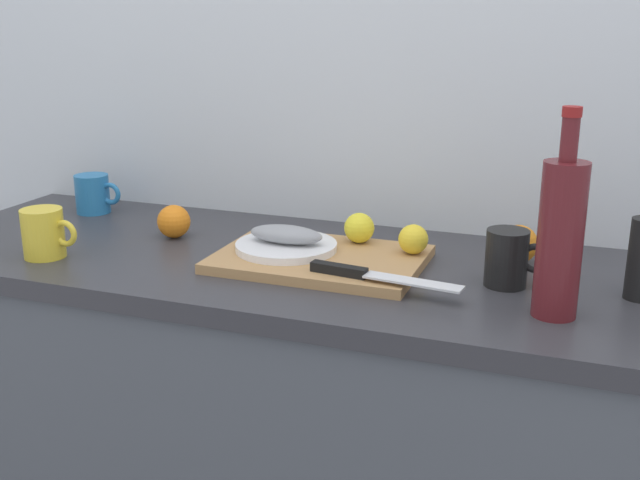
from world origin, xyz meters
name	(u,v)px	position (x,y,z in m)	size (l,w,h in m)	color
back_wall	(410,74)	(0.00, 0.33, 1.25)	(3.20, 0.05, 2.50)	silver
kitchen_counter	(361,464)	(0.00, 0.00, 0.45)	(2.00, 0.60, 0.90)	#4C5159
cutting_board	(320,259)	(-0.09, -0.02, 0.91)	(0.41, 0.29, 0.02)	tan
white_plate	(286,246)	(-0.16, -0.01, 0.93)	(0.21, 0.21, 0.01)	white
fish_fillet	(286,234)	(-0.16, -0.01, 0.95)	(0.15, 0.07, 0.04)	gray
chef_knife	(365,274)	(0.04, -0.12, 0.93)	(0.29, 0.06, 0.02)	silver
lemon_0	(413,239)	(0.08, 0.05, 0.95)	(0.06, 0.06, 0.06)	yellow
lemon_1	(359,228)	(-0.04, 0.09, 0.95)	(0.06, 0.06, 0.06)	yellow
wine_bottle	(560,236)	(0.37, -0.13, 1.04)	(0.07, 0.07, 0.35)	#59191E
coffee_mug_0	(93,194)	(-0.76, 0.17, 0.95)	(0.12, 0.08, 0.10)	#2672B2
coffee_mug_1	(44,233)	(-0.63, -0.17, 0.95)	(0.12, 0.08, 0.10)	yellow
coffee_mug_2	(508,258)	(0.28, -0.01, 0.95)	(0.12, 0.08, 0.11)	black
orange_0	(518,244)	(0.28, 0.13, 0.94)	(0.08, 0.08, 0.08)	orange
orange_1	(174,221)	(-0.46, 0.05, 0.94)	(0.07, 0.07, 0.07)	orange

